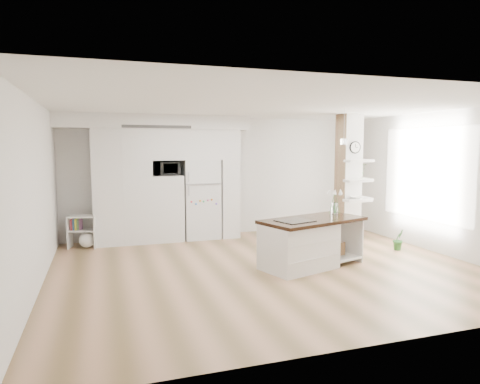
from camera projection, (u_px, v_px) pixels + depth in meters
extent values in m
cube|color=tan|center=(267.00, 267.00, 7.22)|extent=(7.00, 6.00, 0.01)
cube|color=white|center=(268.00, 105.00, 6.94)|extent=(7.00, 6.00, 0.04)
cube|color=silver|center=(219.00, 176.00, 9.92)|extent=(7.00, 0.04, 2.70)
cube|color=silver|center=(380.00, 215.00, 4.25)|extent=(7.00, 0.04, 2.70)
cube|color=silver|center=(36.00, 195.00, 6.00)|extent=(0.04, 6.00, 2.70)
cube|color=silver|center=(438.00, 183.00, 8.17)|extent=(0.04, 6.00, 2.70)
cube|color=white|center=(122.00, 187.00, 8.94)|extent=(1.20, 0.65, 2.40)
cube|color=white|center=(167.00, 208.00, 9.28)|extent=(0.65, 0.65, 1.42)
cube|color=white|center=(166.00, 145.00, 9.14)|extent=(0.65, 0.65, 0.65)
cube|color=white|center=(200.00, 145.00, 9.37)|extent=(0.85, 0.65, 0.65)
cube|color=white|center=(228.00, 184.00, 9.66)|extent=(0.40, 0.65, 2.40)
cube|color=silver|center=(155.00, 122.00, 8.99)|extent=(4.00, 0.70, 0.30)
cube|color=#262626|center=(157.00, 127.00, 8.68)|extent=(1.40, 0.04, 0.06)
cube|color=white|center=(201.00, 199.00, 9.51)|extent=(0.78, 0.66, 1.75)
cube|color=#B2B2B7|center=(204.00, 184.00, 9.14)|extent=(0.78, 0.01, 0.03)
cube|color=silver|center=(348.00, 180.00, 8.93)|extent=(0.40, 0.40, 2.70)
cube|color=tan|center=(340.00, 180.00, 8.86)|extent=(0.02, 0.40, 2.70)
cube|color=tan|center=(343.00, 179.00, 9.13)|extent=(0.40, 0.02, 2.70)
cylinder|color=black|center=(355.00, 147.00, 8.66)|extent=(0.25, 0.03, 0.25)
cylinder|color=white|center=(355.00, 147.00, 8.65)|extent=(0.21, 0.01, 0.21)
plane|color=white|center=(426.00, 174.00, 8.43)|extent=(0.00, 2.40, 2.40)
cylinder|color=white|center=(353.00, 142.00, 7.67)|extent=(0.12, 0.12, 0.10)
cube|color=white|center=(299.00, 246.00, 7.11)|extent=(1.36, 1.09, 0.76)
cube|color=white|center=(334.00, 255.00, 7.64)|extent=(0.84, 0.93, 0.04)
cube|color=white|center=(346.00, 238.00, 7.78)|extent=(0.26, 0.75, 0.76)
cube|color=black|center=(313.00, 220.00, 7.25)|extent=(1.99, 1.36, 0.05)
cube|color=black|center=(295.00, 221.00, 7.01)|extent=(0.66, 0.60, 0.01)
cube|color=olive|center=(332.00, 248.00, 7.60)|extent=(0.43, 0.37, 0.23)
cylinder|color=white|center=(335.00, 209.00, 7.68)|extent=(0.12, 0.12, 0.22)
cube|color=white|center=(70.00, 232.00, 8.60)|extent=(0.11, 0.32, 0.65)
cube|color=white|center=(96.00, 231.00, 8.64)|extent=(0.11, 0.32, 0.65)
cube|color=white|center=(82.00, 216.00, 8.59)|extent=(0.61, 0.45, 0.03)
cube|color=white|center=(83.00, 230.00, 8.62)|extent=(0.59, 0.44, 0.03)
sphere|color=white|center=(87.00, 240.00, 8.64)|extent=(0.32, 0.32, 0.32)
imported|color=#2C6C2B|center=(398.00, 239.00, 8.43)|extent=(0.28, 0.25, 0.42)
imported|color=#2C6C2B|center=(358.00, 226.00, 9.86)|extent=(0.32, 0.32, 0.43)
imported|color=#2D2D2D|center=(167.00, 168.00, 9.14)|extent=(0.54, 0.37, 0.30)
imported|color=#2C6C2B|center=(360.00, 171.00, 9.11)|extent=(0.27, 0.23, 0.30)
imported|color=white|center=(356.00, 198.00, 8.68)|extent=(0.22, 0.22, 0.05)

